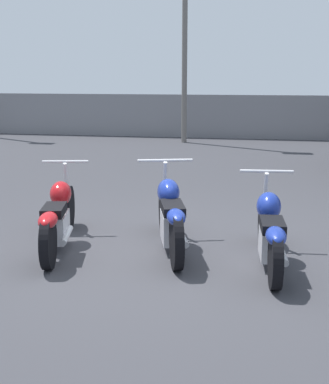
# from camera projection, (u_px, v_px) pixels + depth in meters

# --- Properties ---
(ground_plane) EXTENTS (60.00, 60.00, 0.00)m
(ground_plane) POSITION_uv_depth(u_px,v_px,m) (159.00, 252.00, 6.31)
(ground_plane) COLOR #38383D
(fence_back) EXTENTS (40.00, 0.04, 1.41)m
(fence_back) POSITION_uv_depth(u_px,v_px,m) (230.00, 117.00, 17.36)
(fence_back) COLOR gray
(fence_back) RESTS_ON ground_plane
(motorcycle_slot_0) EXTENTS (0.76, 2.10, 0.95)m
(motorcycle_slot_0) POSITION_uv_depth(u_px,v_px,m) (58.00, 216.00, 6.38)
(motorcycle_slot_0) COLOR black
(motorcycle_slot_0) RESTS_ON ground_plane
(motorcycle_slot_1) EXTENTS (0.85, 1.97, 0.99)m
(motorcycle_slot_1) POSITION_uv_depth(u_px,v_px,m) (170.00, 215.00, 6.30)
(motorcycle_slot_1) COLOR black
(motorcycle_slot_1) RESTS_ON ground_plane
(motorcycle_slot_2) EXTENTS (0.63, 2.01, 0.94)m
(motorcycle_slot_2) POSITION_uv_depth(u_px,v_px,m) (270.00, 230.00, 5.79)
(motorcycle_slot_2) COLOR black
(motorcycle_slot_2) RESTS_ON ground_plane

